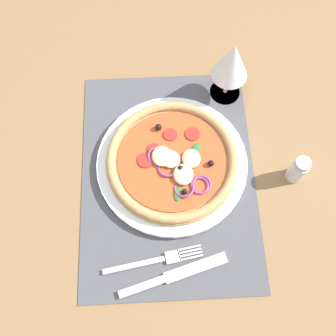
{
  "coord_description": "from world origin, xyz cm",
  "views": [
    {
      "loc": [
        27.42,
        -1.39,
        71.84
      ],
      "look_at": [
        -0.68,
        0.0,
        2.68
      ],
      "focal_mm": 42.14,
      "sensor_mm": 36.0,
      "label": 1
    }
  ],
  "objects_px": {
    "plate": "(172,163)",
    "pizza": "(172,160)",
    "wine_glass": "(232,62)",
    "pepper_shaker": "(298,170)",
    "knife": "(175,275)",
    "fork": "(159,260)"
  },
  "relations": [
    {
      "from": "pepper_shaker",
      "to": "fork",
      "type": "bearing_deg",
      "value": -60.89
    },
    {
      "from": "knife",
      "to": "wine_glass",
      "type": "relative_size",
      "value": 1.32
    },
    {
      "from": "plate",
      "to": "pizza",
      "type": "bearing_deg",
      "value": 36.23
    },
    {
      "from": "wine_glass",
      "to": "pizza",
      "type": "bearing_deg",
      "value": -36.37
    },
    {
      "from": "pizza",
      "to": "pepper_shaker",
      "type": "xyz_separation_m",
      "value": [
        0.03,
        0.23,
        0.0
      ]
    },
    {
      "from": "pizza",
      "to": "fork",
      "type": "bearing_deg",
      "value": -10.64
    },
    {
      "from": "knife",
      "to": "pepper_shaker",
      "type": "xyz_separation_m",
      "value": [
        -0.18,
        0.24,
        0.03
      ]
    },
    {
      "from": "pizza",
      "to": "fork",
      "type": "distance_m",
      "value": 0.19
    },
    {
      "from": "fork",
      "to": "knife",
      "type": "distance_m",
      "value": 0.04
    },
    {
      "from": "knife",
      "to": "pepper_shaker",
      "type": "relative_size",
      "value": 2.93
    },
    {
      "from": "knife",
      "to": "wine_glass",
      "type": "distance_m",
      "value": 0.41
    },
    {
      "from": "fork",
      "to": "knife",
      "type": "xyz_separation_m",
      "value": [
        0.03,
        0.03,
        0.0
      ]
    },
    {
      "from": "plate",
      "to": "pizza",
      "type": "distance_m",
      "value": 0.02
    },
    {
      "from": "plate",
      "to": "pizza",
      "type": "xyz_separation_m",
      "value": [
        0.0,
        0.0,
        0.02
      ]
    },
    {
      "from": "pizza",
      "to": "pepper_shaker",
      "type": "height_order",
      "value": "pepper_shaker"
    },
    {
      "from": "wine_glass",
      "to": "pepper_shaker",
      "type": "bearing_deg",
      "value": 30.04
    },
    {
      "from": "plate",
      "to": "wine_glass",
      "type": "relative_size",
      "value": 1.97
    },
    {
      "from": "plate",
      "to": "pepper_shaker",
      "type": "bearing_deg",
      "value": 81.89
    },
    {
      "from": "knife",
      "to": "wine_glass",
      "type": "bearing_deg",
      "value": 54.91
    },
    {
      "from": "wine_glass",
      "to": "pepper_shaker",
      "type": "height_order",
      "value": "wine_glass"
    },
    {
      "from": "knife",
      "to": "pepper_shaker",
      "type": "height_order",
      "value": "pepper_shaker"
    },
    {
      "from": "wine_glass",
      "to": "fork",
      "type": "bearing_deg",
      "value": -24.11
    }
  ]
}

